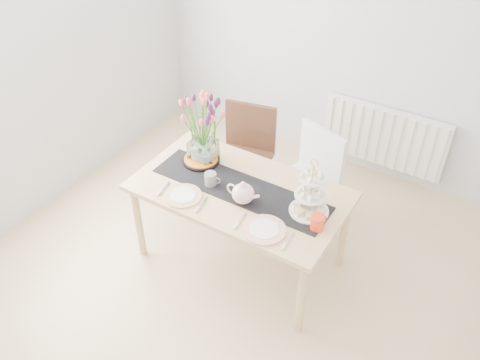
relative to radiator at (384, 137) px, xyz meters
The scene contains 15 objects.
room_shell 2.40m from the radiator, 102.86° to the right, with size 4.50×4.50×4.50m.
radiator is the anchor object (origin of this frame).
dining_table 1.83m from the radiator, 108.52° to the right, with size 1.60×0.90×0.75m.
chair_brown 1.39m from the radiator, 133.51° to the right, with size 0.55×0.55×0.95m.
chair_white 1.08m from the radiator, 106.58° to the right, with size 0.59×0.59×0.94m.
table_runner 1.84m from the radiator, 108.52° to the right, with size 1.40×0.35×0.01m, color black.
tulip_vase 1.98m from the radiator, 122.96° to the right, with size 0.68×0.68×0.59m.
cake_stand 1.74m from the radiator, 90.82° to the right, with size 0.28×0.28×0.42m.
teapot 1.94m from the radiator, 104.52° to the right, with size 0.26×0.21×0.17m, color white, non-canonical shape.
cream_jug 1.68m from the radiator, 93.59° to the right, with size 0.10×0.10×0.10m, color silver.
tart_tin 1.92m from the radiator, 122.79° to the right, with size 0.30×0.30×0.04m.
mug_grey 1.99m from the radiator, 113.76° to the right, with size 0.09×0.09×0.11m, color slate.
mug_orange 1.85m from the radiator, 86.97° to the right, with size 0.09×0.09×0.11m, color #FF3D1C.
plate_left 2.22m from the radiator, 113.71° to the right, with size 0.28×0.28×0.01m, color silver.
plate_right 2.05m from the radiator, 95.67° to the right, with size 0.30×0.30×0.02m, color white.
Camera 1 is at (1.47, -2.04, 3.16)m, focal length 38.00 mm.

